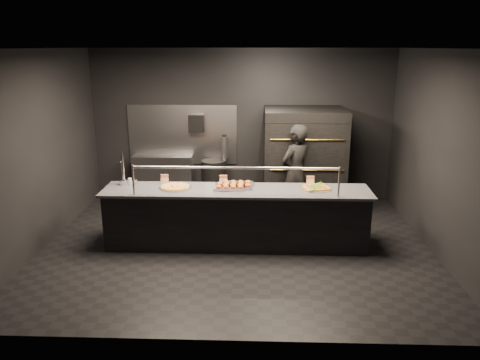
{
  "coord_description": "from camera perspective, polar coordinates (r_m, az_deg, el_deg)",
  "views": [
    {
      "loc": [
        0.3,
        -6.82,
        3.03
      ],
      "look_at": [
        0.05,
        0.2,
        1.01
      ],
      "focal_mm": 35.0,
      "sensor_mm": 36.0,
      "label": 1
    }
  ],
  "objects": [
    {
      "name": "pizza_oven",
      "position": [
        9.01,
        7.74,
        2.63
      ],
      "size": [
        1.5,
        1.23,
        1.91
      ],
      "color": "black",
      "rests_on": "ground"
    },
    {
      "name": "service_counter",
      "position": [
        7.3,
        -0.44,
        -4.58
      ],
      "size": [
        4.1,
        0.78,
        1.37
      ],
      "color": "black",
      "rests_on": "ground"
    },
    {
      "name": "fire_extinguisher",
      "position": [
        9.46,
        -1.94,
        3.98
      ],
      "size": [
        0.14,
        0.14,
        0.51
      ],
      "color": "#B2B2B7",
      "rests_on": "room"
    },
    {
      "name": "square_pizza",
      "position": [
        7.27,
        9.25,
        -0.93
      ],
      "size": [
        0.47,
        0.47,
        0.05
      ],
      "color": "silver",
      "rests_on": "service_counter"
    },
    {
      "name": "worker",
      "position": [
        8.29,
        6.74,
        0.81
      ],
      "size": [
        0.75,
        0.74,
        1.75
      ],
      "primitive_type": "imported",
      "rotation": [
        0.0,
        0.0,
        3.87
      ],
      "color": "black",
      "rests_on": "ground"
    },
    {
      "name": "prep_shelf",
      "position": [
        9.69,
        -9.33,
        0.36
      ],
      "size": [
        1.2,
        0.35,
        0.9
      ],
      "primitive_type": "cube",
      "color": "#99999E",
      "rests_on": "ground"
    },
    {
      "name": "beer_tap",
      "position": [
        7.59,
        -14.03,
        0.6
      ],
      "size": [
        0.14,
        0.21,
        0.55
      ],
      "color": "silver",
      "rests_on": "service_counter"
    },
    {
      "name": "room",
      "position": [
        7.05,
        -0.64,
        3.44
      ],
      "size": [
        6.04,
        6.0,
        3.0
      ],
      "color": "black",
      "rests_on": "ground"
    },
    {
      "name": "round_pizza",
      "position": [
        7.3,
        -7.91,
        -0.83
      ],
      "size": [
        0.51,
        0.51,
        0.03
      ],
      "color": "silver",
      "rests_on": "service_counter"
    },
    {
      "name": "slider_tray_b",
      "position": [
        7.28,
        -0.4,
        -0.57
      ],
      "size": [
        0.56,
        0.45,
        0.08
      ],
      "color": "silver",
      "rests_on": "service_counter"
    },
    {
      "name": "slider_tray_a",
      "position": [
        7.2,
        -1.23,
        -0.78
      ],
      "size": [
        0.51,
        0.4,
        0.08
      ],
      "color": "silver",
      "rests_on": "service_counter"
    },
    {
      "name": "towel_dispenser",
      "position": [
        9.41,
        -5.34,
        6.9
      ],
      "size": [
        0.3,
        0.2,
        0.35
      ],
      "primitive_type": "cube",
      "color": "black",
      "rests_on": "room"
    },
    {
      "name": "tent_cards",
      "position": [
        7.4,
        -0.92,
        0.04
      ],
      "size": [
        2.43,
        0.04,
        0.15
      ],
      "color": "white",
      "rests_on": "service_counter"
    },
    {
      "name": "condiment_jar",
      "position": [
        7.6,
        -13.06,
        -0.18
      ],
      "size": [
        0.15,
        0.06,
        0.1
      ],
      "color": "silver",
      "rests_on": "service_counter"
    },
    {
      "name": "trash_bin",
      "position": [
        9.45,
        -3.2,
        -0.06
      ],
      "size": [
        0.5,
        0.5,
        0.83
      ],
      "primitive_type": "cylinder",
      "color": "black",
      "rests_on": "ground"
    }
  ]
}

